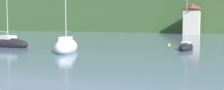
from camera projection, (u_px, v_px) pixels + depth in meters
name	position (u px, v px, depth m)	size (l,w,h in m)	color
shore_building_west	(192.00, 19.00, 81.25)	(4.68, 5.78, 9.00)	beige
sailboat_mid_3	(66.00, 47.00, 33.42)	(6.04, 8.73, 12.13)	white
sailboat_far_5	(8.00, 43.00, 39.18)	(8.17, 3.52, 11.66)	black
sailboat_far_6	(186.00, 47.00, 35.01)	(1.79, 5.13, 7.14)	black
mooring_buoy_far	(169.00, 45.00, 42.15)	(0.43, 0.43, 0.43)	yellow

